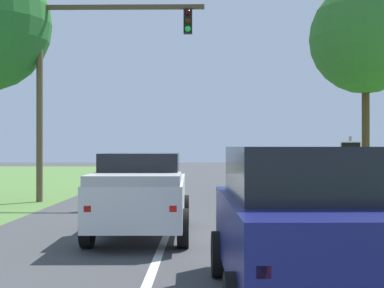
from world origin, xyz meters
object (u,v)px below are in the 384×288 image
object	(u,v)px
oak_tree_right	(366,38)
crossing_suv_far	(297,174)
pickup_truck_lead	(141,193)
keep_moving_sign	(351,167)
red_suv_near	(300,221)
traffic_light	(80,65)

from	to	relation	value
oak_tree_right	crossing_suv_far	bearing A→B (deg)	-149.10
pickup_truck_lead	oak_tree_right	world-z (taller)	oak_tree_right
keep_moving_sign	oak_tree_right	world-z (taller)	oak_tree_right
red_suv_near	oak_tree_right	xyz separation A→B (m)	(6.43, 18.81, 6.11)
red_suv_near	crossing_suv_far	world-z (taller)	red_suv_near
pickup_truck_lead	keep_moving_sign	distance (m)	6.14
traffic_light	keep_moving_sign	bearing A→B (deg)	-31.13
pickup_truck_lead	traffic_light	bearing A→B (deg)	111.67
traffic_light	keep_moving_sign	world-z (taller)	traffic_light
crossing_suv_far	keep_moving_sign	bearing A→B (deg)	-90.27
red_suv_near	crossing_suv_far	distance (m)	16.91
oak_tree_right	red_suv_near	bearing A→B (deg)	-108.87
pickup_truck_lead	oak_tree_right	xyz separation A→B (m)	(9.13, 13.54, 6.19)
red_suv_near	crossing_suv_far	bearing A→B (deg)	80.31
keep_moving_sign	crossing_suv_far	size ratio (longest dim) A/B	0.53
pickup_truck_lead	traffic_light	size ratio (longest dim) A/B	0.65
red_suv_near	keep_moving_sign	size ratio (longest dim) A/B	1.99
red_suv_near	pickup_truck_lead	world-z (taller)	red_suv_near
traffic_light	keep_moving_sign	distance (m)	10.71
oak_tree_right	crossing_suv_far	size ratio (longest dim) A/B	2.20
traffic_light	oak_tree_right	bearing A→B (deg)	24.72
red_suv_near	crossing_suv_far	size ratio (longest dim) A/B	1.05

